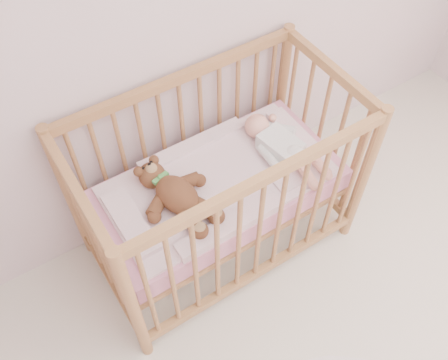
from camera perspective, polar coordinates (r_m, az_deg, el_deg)
crib at (r=2.51m, az=-0.62°, el=-0.91°), size 1.36×0.76×1.00m
mattress at (r=2.52m, az=-0.61°, el=-1.11°), size 1.22×0.62×0.13m
blanket at (r=2.46m, az=-0.63°, el=-0.07°), size 1.10×0.58×0.06m
baby at (r=2.54m, az=6.47°, el=4.13°), size 0.36×0.61×0.14m
teddy_bear at (r=2.32m, az=-5.38°, el=-1.66°), size 0.48×0.59×0.14m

